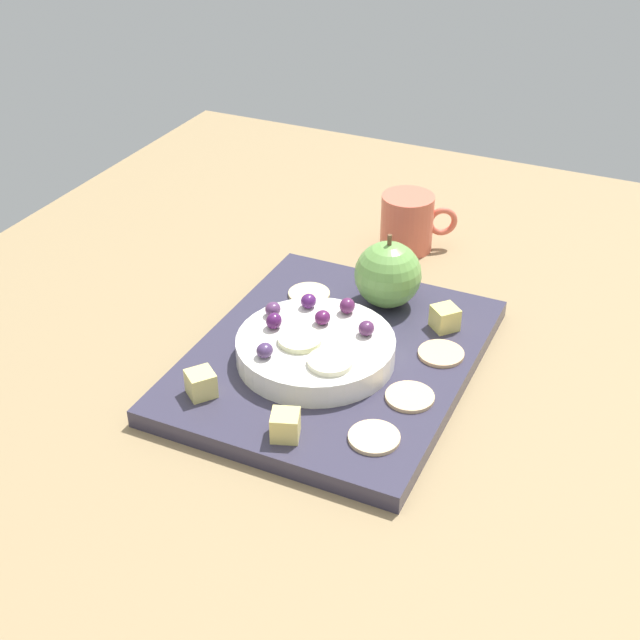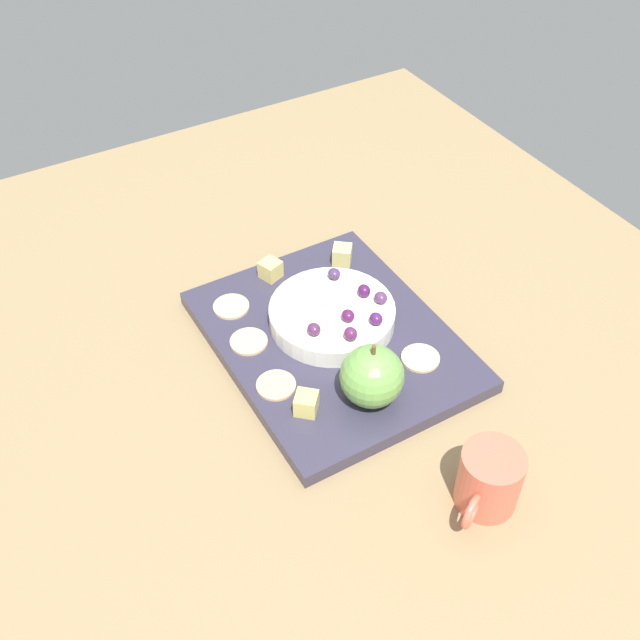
# 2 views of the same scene
# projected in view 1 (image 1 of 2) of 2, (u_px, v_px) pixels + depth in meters

# --- Properties ---
(table) EXTENTS (1.25, 1.04, 0.05)m
(table) POSITION_uv_depth(u_px,v_px,m) (317.00, 374.00, 0.98)
(table) COLOR #8D7550
(table) RESTS_ON ground
(platter) EXTENTS (0.35, 0.28, 0.02)m
(platter) POSITION_uv_depth(u_px,v_px,m) (334.00, 359.00, 0.94)
(platter) COLOR #333044
(platter) RESTS_ON table
(serving_dish) EXTENTS (0.17, 0.17, 0.03)m
(serving_dish) POSITION_uv_depth(u_px,v_px,m) (316.00, 349.00, 0.92)
(serving_dish) COLOR white
(serving_dish) RESTS_ON platter
(apple_whole) EXTENTS (0.08, 0.08, 0.08)m
(apple_whole) POSITION_uv_depth(u_px,v_px,m) (388.00, 275.00, 1.00)
(apple_whole) COLOR #6CA44B
(apple_whole) RESTS_ON platter
(apple_stem) EXTENTS (0.01, 0.01, 0.01)m
(apple_stem) POSITION_uv_depth(u_px,v_px,m) (390.00, 240.00, 0.97)
(apple_stem) COLOR brown
(apple_stem) RESTS_ON apple_whole
(cheese_cube_0) EXTENTS (0.03, 0.03, 0.03)m
(cheese_cube_0) POSITION_uv_depth(u_px,v_px,m) (285.00, 425.00, 0.81)
(cheese_cube_0) COLOR #E6D273
(cheese_cube_0) RESTS_ON platter
(cheese_cube_1) EXTENTS (0.04, 0.04, 0.03)m
(cheese_cube_1) POSITION_uv_depth(u_px,v_px,m) (201.00, 384.00, 0.87)
(cheese_cube_1) COLOR #E3D478
(cheese_cube_1) RESTS_ON platter
(cheese_cube_2) EXTENTS (0.04, 0.04, 0.03)m
(cheese_cube_2) POSITION_uv_depth(u_px,v_px,m) (445.00, 318.00, 0.97)
(cheese_cube_2) COLOR #E2D36D
(cheese_cube_2) RESTS_ON platter
(cracker_0) EXTENTS (0.05, 0.05, 0.00)m
(cracker_0) POSITION_uv_depth(u_px,v_px,m) (309.00, 294.00, 1.03)
(cracker_0) COLOR beige
(cracker_0) RESTS_ON platter
(cracker_1) EXTENTS (0.05, 0.05, 0.00)m
(cracker_1) POSITION_uv_depth(u_px,v_px,m) (441.00, 354.00, 0.93)
(cracker_1) COLOR #E2B380
(cracker_1) RESTS_ON platter
(cracker_2) EXTENTS (0.05, 0.05, 0.00)m
(cracker_2) POSITION_uv_depth(u_px,v_px,m) (374.00, 437.00, 0.82)
(cracker_2) COLOR #E2BC8A
(cracker_2) RESTS_ON platter
(cracker_3) EXTENTS (0.05, 0.05, 0.00)m
(cracker_3) POSITION_uv_depth(u_px,v_px,m) (410.00, 397.00, 0.87)
(cracker_3) COLOR #DFB786
(cracker_3) RESTS_ON platter
(grape_0) EXTENTS (0.02, 0.02, 0.02)m
(grape_0) POSITION_uv_depth(u_px,v_px,m) (322.00, 318.00, 0.93)
(grape_0) COLOR #52194A
(grape_0) RESTS_ON serving_dish
(grape_1) EXTENTS (0.02, 0.02, 0.02)m
(grape_1) POSITION_uv_depth(u_px,v_px,m) (273.00, 309.00, 0.95)
(grape_1) COLOR #542F59
(grape_1) RESTS_ON serving_dish
(grape_2) EXTENTS (0.02, 0.02, 0.02)m
(grape_2) POSITION_uv_depth(u_px,v_px,m) (274.00, 321.00, 0.92)
(grape_2) COLOR #47174E
(grape_2) RESTS_ON serving_dish
(grape_3) EXTENTS (0.02, 0.02, 0.02)m
(grape_3) POSITION_uv_depth(u_px,v_px,m) (366.00, 329.00, 0.91)
(grape_3) COLOR #4F274E
(grape_3) RESTS_ON serving_dish
(grape_4) EXTENTS (0.02, 0.02, 0.01)m
(grape_4) POSITION_uv_depth(u_px,v_px,m) (265.00, 350.00, 0.88)
(grape_4) COLOR #452F58
(grape_4) RESTS_ON serving_dish
(grape_5) EXTENTS (0.02, 0.02, 0.02)m
(grape_5) POSITION_uv_depth(u_px,v_px,m) (347.00, 306.00, 0.95)
(grape_5) COLOR #58214E
(grape_5) RESTS_ON serving_dish
(grape_6) EXTENTS (0.02, 0.02, 0.02)m
(grape_6) POSITION_uv_depth(u_px,v_px,m) (308.00, 301.00, 0.96)
(grape_6) COLOR #4B1C5A
(grape_6) RESTS_ON serving_dish
(apple_slice_0) EXTENTS (0.05, 0.05, 0.01)m
(apple_slice_0) POSITION_uv_depth(u_px,v_px,m) (330.00, 362.00, 0.87)
(apple_slice_0) COLOR beige
(apple_slice_0) RESTS_ON serving_dish
(apple_slice_1) EXTENTS (0.05, 0.05, 0.01)m
(apple_slice_1) POSITION_uv_depth(u_px,v_px,m) (299.00, 340.00, 0.90)
(apple_slice_1) COLOR beige
(apple_slice_1) RESTS_ON serving_dish
(cup) EXTENTS (0.07, 0.09, 0.08)m
(cup) POSITION_uv_depth(u_px,v_px,m) (408.00, 222.00, 1.15)
(cup) COLOR #DF644C
(cup) RESTS_ON table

